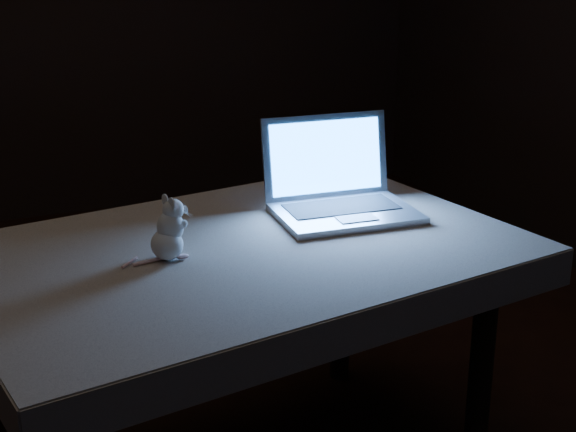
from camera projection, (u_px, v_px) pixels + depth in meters
name	position (u px, v px, depth m)	size (l,w,h in m)	color
table	(245.00, 369.00, 2.37)	(1.37, 0.88, 0.73)	black
tablecloth	(238.00, 255.00, 2.31)	(1.47, 0.98, 0.10)	#C1B09D
laptop	(347.00, 172.00, 2.42)	(0.40, 0.36, 0.28)	#A7A6AB
plush_mouse	(166.00, 229.00, 2.12)	(0.12, 0.12, 0.17)	white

